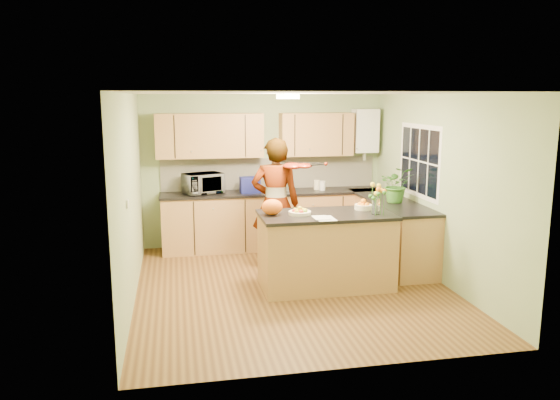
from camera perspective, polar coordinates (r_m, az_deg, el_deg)
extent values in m
plane|color=#543418|center=(7.27, 1.27, -9.03)|extent=(4.50, 4.50, 0.00)
cube|color=silver|center=(6.84, 1.36, 11.09)|extent=(4.00, 4.50, 0.02)
cube|color=#8EA878|center=(9.13, -1.69, 3.12)|extent=(4.00, 0.02, 2.50)
cube|color=#8EA878|center=(4.82, 7.02, -3.82)|extent=(4.00, 0.02, 2.50)
cube|color=#8EA878|center=(6.81, -15.36, 0.15)|extent=(0.02, 4.50, 2.50)
cube|color=#8EA878|center=(7.62, 16.18, 1.19)|extent=(0.02, 4.50, 2.50)
cube|color=#A87943|center=(9.00, -0.73, -2.17)|extent=(3.60, 0.60, 0.90)
cube|color=black|center=(8.90, -0.72, 0.77)|extent=(3.64, 0.62, 0.04)
cube|color=#A87943|center=(8.41, 11.45, -3.30)|extent=(0.60, 2.20, 0.90)
cube|color=black|center=(8.31, 11.50, -0.15)|extent=(0.62, 2.24, 0.04)
cube|color=white|center=(9.14, -1.05, 2.81)|extent=(3.60, 0.02, 0.52)
cube|color=#A87943|center=(8.80, -7.36, 6.68)|extent=(1.70, 0.34, 0.70)
cube|color=#A87943|center=(9.08, 3.80, 6.86)|extent=(1.20, 0.34, 0.70)
cube|color=white|center=(9.34, 8.88, 7.17)|extent=(0.40, 0.30, 0.72)
cylinder|color=silver|center=(9.37, 8.81, 4.73)|extent=(0.06, 0.06, 0.20)
cube|color=white|center=(8.11, 14.33, 3.97)|extent=(0.01, 1.30, 1.05)
cube|color=black|center=(8.11, 14.30, 3.97)|extent=(0.01, 1.18, 0.92)
cube|color=white|center=(6.21, -15.64, -0.39)|extent=(0.02, 0.09, 0.09)
cylinder|color=#FFEABF|center=(7.14, 0.84, 10.76)|extent=(0.30, 0.30, 0.06)
cylinder|color=white|center=(7.14, 0.84, 11.00)|extent=(0.10, 0.10, 0.02)
cube|color=#A87943|center=(7.15, 4.80, -5.42)|extent=(1.67, 0.84, 0.94)
cube|color=black|center=(7.03, 4.87, -1.57)|extent=(1.72, 0.88, 0.04)
cylinder|color=#F5E7C4|center=(6.94, 2.09, -1.35)|extent=(0.29, 0.29, 0.04)
cylinder|color=#F5E7C4|center=(7.33, 8.70, -0.73)|extent=(0.23, 0.23, 0.07)
cylinder|color=silver|center=(7.03, 10.00, -0.67)|extent=(0.10, 0.10, 0.21)
ellipsoid|color=orange|center=(6.90, -0.83, -0.74)|extent=(0.30, 0.26, 0.20)
cube|color=silver|center=(6.72, 4.74, -1.92)|extent=(0.23, 0.31, 0.01)
imported|color=tan|center=(7.83, -0.48, -0.39)|extent=(0.77, 0.58, 1.90)
imported|color=white|center=(8.78, -8.04, 1.73)|extent=(0.69, 0.59, 0.32)
cube|color=navy|center=(8.79, -3.15, 1.59)|extent=(0.32, 0.24, 0.25)
cylinder|color=silver|center=(8.96, 0.96, 1.67)|extent=(0.16, 0.16, 0.22)
sphere|color=black|center=(8.94, 0.96, 2.61)|extent=(0.08, 0.08, 0.08)
cylinder|color=#F5E7C4|center=(9.10, 3.87, 1.60)|extent=(0.12, 0.12, 0.16)
cylinder|color=white|center=(9.04, 4.45, 1.52)|extent=(0.12, 0.12, 0.15)
imported|color=#397527|center=(8.11, 12.10, 1.59)|extent=(0.57, 0.52, 0.53)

